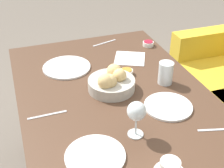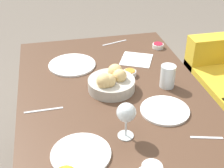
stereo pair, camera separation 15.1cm
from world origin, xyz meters
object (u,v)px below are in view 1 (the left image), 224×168
(plate_near_right, at_px, (95,156))
(water_tumbler, at_px, (166,73))
(napkin, at_px, (130,58))
(spoon_coffee, at_px, (213,130))
(wine_glass, at_px, (137,112))
(plate_near_left, at_px, (67,67))
(fork_silver, at_px, (47,115))
(jam_bowl_berry, at_px, (148,44))
(plate_far_center, at_px, (168,106))
(coffee_cup, at_px, (170,168))
(bread_basket, at_px, (112,82))
(jam_bowl_honey, at_px, (127,72))
(knife_silver, at_px, (105,43))

(plate_near_right, relative_size, water_tumbler, 1.97)
(plate_near_right, height_order, napkin, plate_near_right)
(spoon_coffee, bearing_deg, wine_glass, -104.31)
(plate_near_left, xyz_separation_m, fork_silver, (0.38, -0.17, -0.00))
(wine_glass, height_order, jam_bowl_berry, wine_glass)
(plate_far_center, xyz_separation_m, coffee_cup, (0.34, -0.18, 0.02))
(spoon_coffee, bearing_deg, plate_near_right, -91.65)
(plate_near_left, distance_m, coffee_cup, 0.87)
(bread_basket, bearing_deg, fork_silver, -73.32)
(jam_bowl_berry, distance_m, fork_silver, 0.87)
(jam_bowl_berry, bearing_deg, plate_near_right, -36.01)
(water_tumbler, relative_size, wine_glass, 0.73)
(jam_bowl_honey, bearing_deg, knife_silver, 178.40)
(plate_near_right, xyz_separation_m, fork_silver, (-0.31, -0.13, -0.00))
(plate_near_right, bearing_deg, bread_basket, 153.09)
(plate_near_right, relative_size, plate_far_center, 1.03)
(plate_near_left, bearing_deg, fork_silver, -23.70)
(coffee_cup, height_order, spoon_coffee, coffee_cup)
(jam_bowl_honey, bearing_deg, plate_far_center, 12.02)
(plate_near_right, bearing_deg, fork_silver, -157.68)
(plate_near_left, bearing_deg, bread_basket, 29.93)
(fork_silver, bearing_deg, wine_glass, 52.34)
(wine_glass, relative_size, jam_bowl_honey, 2.29)
(coffee_cup, xyz_separation_m, jam_bowl_honey, (-0.68, 0.11, -0.01))
(jam_bowl_berry, height_order, knife_silver, jam_bowl_berry)
(plate_near_right, bearing_deg, jam_bowl_berry, 143.99)
(bread_basket, relative_size, jam_bowl_berry, 3.36)
(bread_basket, xyz_separation_m, fork_silver, (0.10, -0.33, -0.04))
(plate_far_center, distance_m, coffee_cup, 0.39)
(fork_silver, bearing_deg, jam_bowl_berry, 124.97)
(jam_bowl_honey, xyz_separation_m, knife_silver, (-0.41, 0.01, -0.01))
(bread_basket, relative_size, spoon_coffee, 1.80)
(plate_far_center, bearing_deg, knife_silver, -175.45)
(coffee_cup, distance_m, jam_bowl_honey, 0.68)
(plate_near_right, distance_m, knife_silver, 0.99)
(bread_basket, distance_m, spoon_coffee, 0.51)
(spoon_coffee, bearing_deg, plate_far_center, -153.46)
(spoon_coffee, bearing_deg, jam_bowl_honey, -162.22)
(coffee_cup, relative_size, napkin, 0.49)
(bread_basket, bearing_deg, coffee_cup, 1.39)
(water_tumbler, bearing_deg, coffee_cup, -25.85)
(jam_bowl_berry, distance_m, knife_silver, 0.28)
(bread_basket, bearing_deg, knife_silver, 165.83)
(plate_far_center, bearing_deg, plate_near_left, -144.83)
(wine_glass, height_order, knife_silver, wine_glass)
(plate_far_center, xyz_separation_m, water_tumbler, (-0.19, 0.08, 0.05))
(plate_far_center, distance_m, napkin, 0.49)
(plate_far_center, height_order, spoon_coffee, plate_far_center)
(wine_glass, height_order, spoon_coffee, wine_glass)
(bread_basket, relative_size, wine_glass, 1.46)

